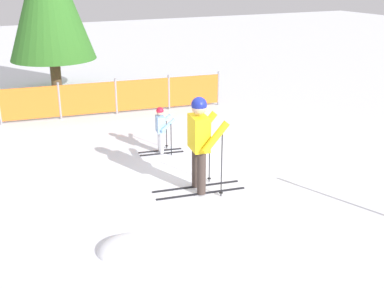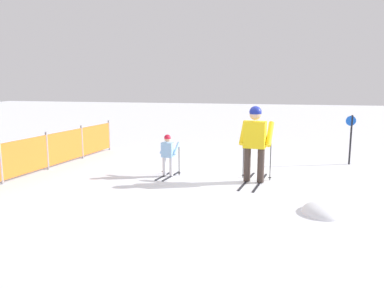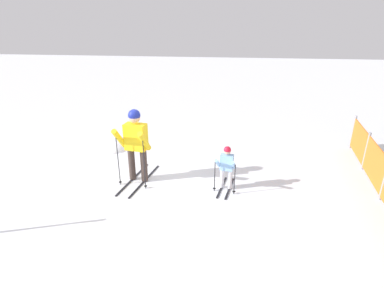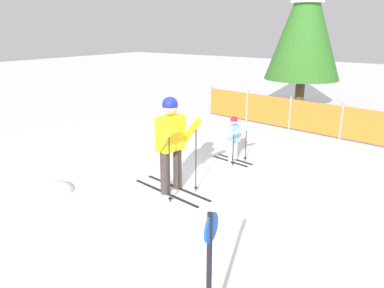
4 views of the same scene
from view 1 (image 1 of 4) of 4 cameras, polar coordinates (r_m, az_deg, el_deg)
The scene contains 5 objects.
ground_plane at distance 9.26m, azimuth 1.69°, elevation -4.64°, with size 60.00×60.00×0.00m, color white.
skier_adult at distance 8.56m, azimuth 0.97°, elevation 0.92°, with size 1.72×0.81×1.79m.
skier_child at distance 10.58m, azimuth -3.69°, elevation 2.09°, with size 1.01×0.51×1.05m.
safety_fence at distance 13.65m, azimuth -9.00°, elevation 5.58°, with size 6.15×0.81×1.02m.
snow_mound at distance 7.28m, azimuth -7.67°, elevation -12.29°, with size 0.88×0.75×0.35m, color white.
Camera 1 is at (-3.85, -7.48, 3.88)m, focal length 45.00 mm.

